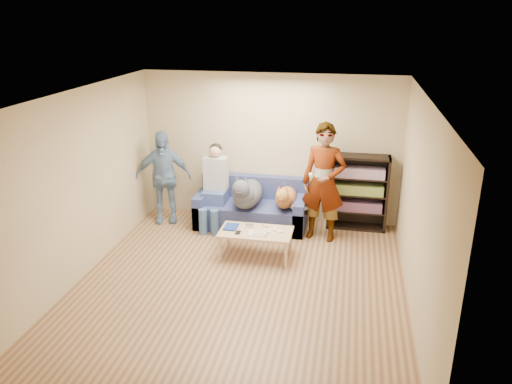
% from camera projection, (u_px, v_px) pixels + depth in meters
% --- Properties ---
extents(ground, '(5.00, 5.00, 0.00)m').
position_uv_depth(ground, '(239.00, 286.00, 6.86)').
color(ground, brown).
rests_on(ground, ground).
extents(ceiling, '(5.00, 5.00, 0.00)m').
position_uv_depth(ceiling, '(237.00, 97.00, 5.97)').
color(ceiling, white).
rests_on(ceiling, ground).
extents(wall_back, '(4.50, 0.00, 4.50)m').
position_uv_depth(wall_back, '(270.00, 148.00, 8.72)').
color(wall_back, tan).
rests_on(wall_back, ground).
extents(wall_front, '(4.50, 0.00, 4.50)m').
position_uv_depth(wall_front, '(170.00, 303.00, 4.11)').
color(wall_front, tan).
rests_on(wall_front, ground).
extents(wall_left, '(0.00, 5.00, 5.00)m').
position_uv_depth(wall_left, '(78.00, 187.00, 6.82)').
color(wall_left, tan).
rests_on(wall_left, ground).
extents(wall_right, '(0.00, 5.00, 5.00)m').
position_uv_depth(wall_right, '(420.00, 211.00, 6.01)').
color(wall_right, tan).
rests_on(wall_right, ground).
extents(blanket, '(0.38, 0.32, 0.13)m').
position_uv_depth(blanket, '(300.00, 206.00, 8.34)').
color(blanket, '#A2A2A6').
rests_on(blanket, sofa).
extents(person_standing_right, '(0.78, 0.58, 1.94)m').
position_uv_depth(person_standing_right, '(324.00, 183.00, 8.00)').
color(person_standing_right, gray).
rests_on(person_standing_right, ground).
extents(person_standing_left, '(1.04, 0.67, 1.65)m').
position_uv_depth(person_standing_left, '(163.00, 177.00, 8.72)').
color(person_standing_left, '#7998C2').
rests_on(person_standing_left, ground).
extents(held_controller, '(0.07, 0.14, 0.03)m').
position_uv_depth(held_controller, '(311.00, 175.00, 7.79)').
color(held_controller, silver).
rests_on(held_controller, person_standing_right).
extents(notebook_blue, '(0.20, 0.26, 0.03)m').
position_uv_depth(notebook_blue, '(231.00, 227.00, 7.68)').
color(notebook_blue, navy).
rests_on(notebook_blue, coffee_table).
extents(papers, '(0.26, 0.20, 0.02)m').
position_uv_depth(papers, '(258.00, 234.00, 7.46)').
color(papers, silver).
rests_on(papers, coffee_table).
extents(magazine, '(0.22, 0.17, 0.01)m').
position_uv_depth(magazine, '(260.00, 232.00, 7.47)').
color(magazine, '#B4A790').
rests_on(magazine, coffee_table).
extents(camera_silver, '(0.11, 0.06, 0.05)m').
position_uv_depth(camera_silver, '(250.00, 226.00, 7.69)').
color(camera_silver, '#ADADB2').
rests_on(camera_silver, coffee_table).
extents(controller_a, '(0.04, 0.13, 0.03)m').
position_uv_depth(controller_a, '(275.00, 229.00, 7.60)').
color(controller_a, white).
rests_on(controller_a, coffee_table).
extents(controller_b, '(0.09, 0.06, 0.03)m').
position_uv_depth(controller_b, '(279.00, 231.00, 7.51)').
color(controller_b, white).
rests_on(controller_b, coffee_table).
extents(headphone_cup_a, '(0.07, 0.07, 0.02)m').
position_uv_depth(headphone_cup_a, '(269.00, 232.00, 7.51)').
color(headphone_cup_a, white).
rests_on(headphone_cup_a, coffee_table).
extents(headphone_cup_b, '(0.07, 0.07, 0.02)m').
position_uv_depth(headphone_cup_b, '(269.00, 230.00, 7.58)').
color(headphone_cup_b, white).
rests_on(headphone_cup_b, coffee_table).
extents(pen_orange, '(0.13, 0.06, 0.01)m').
position_uv_depth(pen_orange, '(252.00, 235.00, 7.42)').
color(pen_orange, orange).
rests_on(pen_orange, coffee_table).
extents(pen_black, '(0.13, 0.08, 0.01)m').
position_uv_depth(pen_black, '(266.00, 227.00, 7.71)').
color(pen_black, black).
rests_on(pen_black, coffee_table).
extents(wallet, '(0.07, 0.12, 0.02)m').
position_uv_depth(wallet, '(238.00, 232.00, 7.50)').
color(wallet, black).
rests_on(wallet, coffee_table).
extents(sofa, '(1.90, 0.85, 0.82)m').
position_uv_depth(sofa, '(252.00, 210.00, 8.74)').
color(sofa, '#515B93').
rests_on(sofa, ground).
extents(person_seated, '(0.40, 0.73, 1.47)m').
position_uv_depth(person_seated, '(215.00, 183.00, 8.57)').
color(person_seated, '#414E8F').
rests_on(person_seated, sofa).
extents(dog_gray, '(0.48, 1.28, 0.69)m').
position_uv_depth(dog_gray, '(246.00, 193.00, 8.39)').
color(dog_gray, '#54575F').
rests_on(dog_gray, sofa).
extents(dog_tan, '(0.36, 1.14, 0.51)m').
position_uv_depth(dog_tan, '(285.00, 198.00, 8.39)').
color(dog_tan, '#C16A3B').
rests_on(dog_tan, sofa).
extents(coffee_table, '(1.10, 0.60, 0.42)m').
position_uv_depth(coffee_table, '(256.00, 234.00, 7.58)').
color(coffee_table, tan).
rests_on(coffee_table, ground).
extents(bookshelf, '(1.00, 0.34, 1.30)m').
position_uv_depth(bookshelf, '(358.00, 191.00, 8.50)').
color(bookshelf, black).
rests_on(bookshelf, ground).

